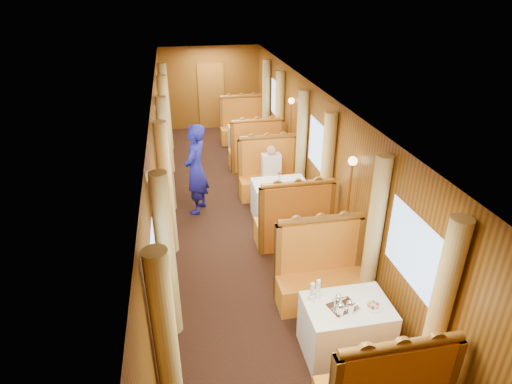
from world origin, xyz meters
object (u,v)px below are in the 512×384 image
object	(u,v)px
teapot_left	(340,310)
teapot_back	(338,301)
banquette_near_aft	(320,275)
teapot_right	(350,308)
tea_tray	(343,307)
passenger	(271,167)
banquette_far_fwd	(256,153)
rose_vase_mid	(279,176)
table_near	(345,328)
rose_vase_far	(248,120)
banquette_mid_fwd	(293,224)
table_far	(249,141)
steward	(196,170)
fruit_plate	(373,306)
banquette_mid_aft	(269,177)
banquette_far_aft	(243,127)
table_mid	(280,200)

from	to	relation	value
teapot_left	teapot_back	bearing A→B (deg)	80.89
banquette_near_aft	teapot_right	xyz separation A→B (m)	(-0.03, -1.13, 0.39)
tea_tray	passenger	world-z (taller)	passenger
banquette_near_aft	banquette_far_fwd	bearing A→B (deg)	90.00
tea_tray	rose_vase_mid	size ratio (longest dim) A/B	0.94
table_near	rose_vase_far	world-z (taller)	rose_vase_far
teapot_right	passenger	world-z (taller)	passenger
banquette_mid_fwd	teapot_left	size ratio (longest dim) A/B	8.35
passenger	table_near	bearing A→B (deg)	-90.00
table_far	steward	bearing A→B (deg)	-118.30
passenger	teapot_back	bearing A→B (deg)	-91.64
rose_vase_mid	banquette_mid_fwd	bearing A→B (deg)	-88.03
banquette_far_fwd	banquette_mid_fwd	bearing A→B (deg)	-90.00
table_near	passenger	size ratio (longest dim) A/B	1.38
table_near	fruit_plate	xyz separation A→B (m)	(0.28, -0.08, 0.39)
teapot_right	steward	world-z (taller)	steward
banquette_far_fwd	rose_vase_mid	world-z (taller)	banquette_far_fwd
banquette_far_fwd	teapot_right	size ratio (longest dim) A/B	8.14
banquette_near_aft	fruit_plate	size ratio (longest dim) A/B	5.94
banquette_mid_fwd	banquette_near_aft	bearing A→B (deg)	-90.00
banquette_mid_aft	banquette_far_aft	bearing A→B (deg)	90.00
banquette_mid_aft	banquette_far_fwd	size ratio (longest dim) A/B	1.00
banquette_near_aft	teapot_left	xyz separation A→B (m)	(-0.16, -1.15, 0.39)
teapot_left	passenger	distance (m)	4.43
table_near	steward	bearing A→B (deg)	111.23
banquette_mid_fwd	table_near	bearing A→B (deg)	-90.00
banquette_near_aft	tea_tray	bearing A→B (deg)	-94.57
tea_tray	fruit_plate	distance (m)	0.37
teapot_back	rose_vase_mid	xyz separation A→B (m)	(0.09, 3.43, 0.12)
fruit_plate	rose_vase_far	distance (m)	7.13
table_far	banquette_far_aft	world-z (taller)	banquette_far_aft
banquette_mid_aft	rose_vase_mid	distance (m)	1.16
table_near	rose_vase_mid	xyz separation A→B (m)	(-0.03, 3.47, 0.55)
table_near	banquette_mid_aft	xyz separation A→B (m)	(0.00, 4.51, 0.05)
banquette_far_aft	table_near	bearing A→B (deg)	-90.00
banquette_near_aft	steward	bearing A→B (deg)	117.37
tea_tray	fruit_plate	size ratio (longest dim) A/B	1.51
table_near	banquette_mid_aft	bearing A→B (deg)	90.00
rose_vase_far	table_near	bearing A→B (deg)	-89.86
tea_tray	rose_vase_mid	distance (m)	3.49
table_mid	rose_vase_mid	distance (m)	0.55
banquette_near_aft	steward	size ratio (longest dim) A/B	0.73
teapot_right	teapot_back	bearing A→B (deg)	111.70
banquette_near_aft	rose_vase_mid	xyz separation A→B (m)	(-0.03, 2.45, 0.50)
table_mid	teapot_left	distance (m)	3.66
passenger	banquette_mid_fwd	bearing A→B (deg)	-90.00
banquette_far_aft	passenger	distance (m)	3.73
tea_tray	rose_vase_far	xyz separation A→B (m)	(0.07, 7.06, 0.17)
banquette_mid_fwd	tea_tray	size ratio (longest dim) A/B	3.94
table_far	steward	world-z (taller)	steward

